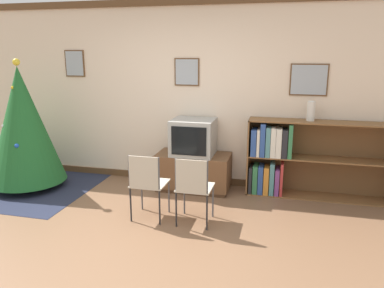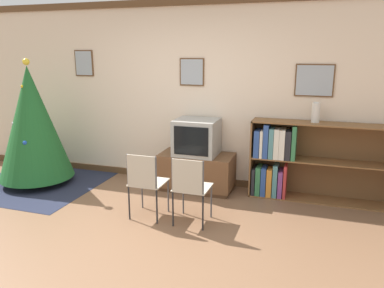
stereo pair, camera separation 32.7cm
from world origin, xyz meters
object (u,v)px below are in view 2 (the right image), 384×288
christmas_tree (32,123)px  vase (316,112)px  television (197,137)px  folding_chair_right (190,187)px  folding_chair_left (145,181)px  tv_console (197,172)px  bookshelf (297,161)px

christmas_tree → vase: size_ratio=7.06×
television → folding_chair_right: size_ratio=0.73×
christmas_tree → folding_chair_left: (2.11, -0.63, -0.47)m
tv_console → television: size_ratio=1.77×
folding_chair_left → vase: size_ratio=3.09×
tv_console → bookshelf: size_ratio=0.53×
tv_console → folding_chair_left: bearing=-103.8°
folding_chair_left → vase: bearing=34.4°
tv_console → bookshelf: bearing=4.3°
tv_console → christmas_tree: bearing=-167.8°
tv_console → television: bearing=-90.0°
folding_chair_left → television: bearing=76.2°
vase → bookshelf: bearing=-172.0°
television → vase: size_ratio=2.26×
folding_chair_right → tv_console: bearing=103.8°
christmas_tree → tv_console: bearing=12.2°
folding_chair_right → bookshelf: (1.11, 1.25, 0.05)m
television → bookshelf: size_ratio=0.30×
folding_chair_right → television: bearing=103.8°
vase → tv_console: bearing=-175.2°
christmas_tree → folding_chair_right: christmas_tree is taller
christmas_tree → vase: 4.04m
bookshelf → vase: 0.70m
christmas_tree → tv_console: christmas_tree is taller
folding_chair_left → folding_chair_right: same height
television → folding_chair_left: bearing=-103.8°
tv_console → bookshelf: 1.42m
tv_console → vase: vase is taller
christmas_tree → television: christmas_tree is taller
tv_console → vase: size_ratio=4.00×
christmas_tree → television: (2.39, 0.52, -0.15)m
christmas_tree → television: bearing=12.2°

